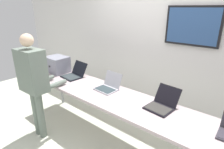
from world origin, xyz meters
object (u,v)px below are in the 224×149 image
object	(u,v)px
laptop_station_2	(162,103)
person	(33,78)
equipment_box	(57,64)
laptop_station_0	(74,74)
workbench	(113,99)
laptop_station_1	(108,86)

from	to	relation	value
laptop_station_2	person	bearing A→B (deg)	-155.42
equipment_box	laptop_station_2	distance (m)	2.17
equipment_box	laptop_station_0	xyz separation A→B (m)	(0.46, 0.03, -0.09)
workbench	laptop_station_1	world-z (taller)	laptop_station_1
equipment_box	laptop_station_0	size ratio (longest dim) A/B	1.00
workbench	person	size ratio (longest dim) A/B	2.11
workbench	person	distance (m)	1.21
equipment_box	person	world-z (taller)	person
equipment_box	person	xyz separation A→B (m)	(0.47, -0.73, 0.05)
laptop_station_0	laptop_station_1	size ratio (longest dim) A/B	1.20
equipment_box	person	distance (m)	0.87
equipment_box	laptop_station_0	world-z (taller)	equipment_box
laptop_station_1	laptop_station_0	bearing A→B (deg)	179.58
workbench	person	world-z (taller)	person
laptop_station_1	person	world-z (taller)	person
equipment_box	laptop_station_1	world-z (taller)	equipment_box
laptop_station_1	laptop_station_2	world-z (taller)	same
workbench	equipment_box	xyz separation A→B (m)	(-1.49, 0.11, 0.20)
laptop_station_0	laptop_station_2	size ratio (longest dim) A/B	1.00
workbench	equipment_box	size ratio (longest dim) A/B	8.38
workbench	laptop_station_0	size ratio (longest dim) A/B	8.40
workbench	laptop_station_0	distance (m)	1.04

